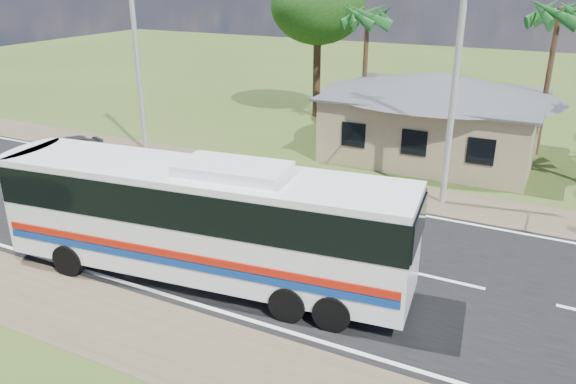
{
  "coord_description": "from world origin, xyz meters",
  "views": [
    {
      "loc": [
        7.04,
        -16.12,
        9.16
      ],
      "look_at": [
        -1.57,
        1.0,
        1.59
      ],
      "focal_mm": 35.0,
      "sensor_mm": 36.0,
      "label": 1
    }
  ],
  "objects": [
    {
      "name": "ground",
      "position": [
        0.0,
        0.0,
        0.0
      ],
      "size": [
        120.0,
        120.0,
        0.0
      ],
      "primitive_type": "plane",
      "color": "#304418",
      "rests_on": "ground"
    },
    {
      "name": "road",
      "position": [
        0.0,
        0.0,
        0.01
      ],
      "size": [
        120.0,
        16.0,
        0.03
      ],
      "color": "black",
      "rests_on": "ground"
    },
    {
      "name": "house",
      "position": [
        1.0,
        13.0,
        2.64
      ],
      "size": [
        12.4,
        10.0,
        5.0
      ],
      "color": "tan",
      "rests_on": "ground"
    },
    {
      "name": "utility_poles",
      "position": [
        2.67,
        6.49,
        5.77
      ],
      "size": [
        32.8,
        2.22,
        11.0
      ],
      "color": "#9E9E99",
      "rests_on": "ground"
    },
    {
      "name": "palm_mid",
      "position": [
        6.0,
        15.5,
        7.16
      ],
      "size": [
        2.8,
        2.8,
        8.2
      ],
      "color": "#47301E",
      "rests_on": "ground"
    },
    {
      "name": "palm_far",
      "position": [
        -4.0,
        16.0,
        6.68
      ],
      "size": [
        2.8,
        2.8,
        7.7
      ],
      "color": "#47301E",
      "rests_on": "ground"
    },
    {
      "name": "tree_behind_house",
      "position": [
        -8.0,
        18.0,
        7.12
      ],
      "size": [
        6.0,
        6.0,
        9.61
      ],
      "color": "#47301E",
      "rests_on": "ground"
    },
    {
      "name": "coach_bus",
      "position": [
        -2.28,
        -3.32,
        2.29
      ],
      "size": [
        13.12,
        4.2,
        4.0
      ],
      "rotation": [
        0.0,
        0.0,
        0.12
      ],
      "color": "white",
      "rests_on": "ground"
    },
    {
      "name": "small_car",
      "position": [
        -15.62,
        3.55,
        0.62
      ],
      "size": [
        2.76,
        3.89,
        1.23
      ],
      "primitive_type": "imported",
      "rotation": [
        0.0,
        0.0,
        -0.4
      ],
      "color": "#2C2C2E",
      "rests_on": "ground"
    }
  ]
}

